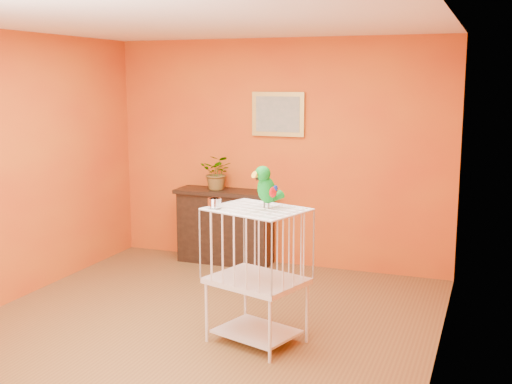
% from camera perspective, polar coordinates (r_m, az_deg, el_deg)
% --- Properties ---
extents(ground, '(4.50, 4.50, 0.00)m').
position_cam_1_polar(ground, '(5.68, -5.53, -12.21)').
color(ground, brown).
rests_on(ground, ground).
extents(room_shell, '(4.50, 4.50, 4.50)m').
position_cam_1_polar(room_shell, '(5.29, -5.82, 3.89)').
color(room_shell, '#CA5C13').
rests_on(room_shell, ground).
extents(console_cabinet, '(1.17, 0.42, 0.87)m').
position_cam_1_polar(console_cabinet, '(7.56, -2.76, -3.07)').
color(console_cabinet, black).
rests_on(console_cabinet, ground).
extents(potted_plant, '(0.40, 0.44, 0.32)m').
position_cam_1_polar(potted_plant, '(7.46, -3.52, 1.38)').
color(potted_plant, '#26722D').
rests_on(potted_plant, console_cabinet).
extents(framed_picture, '(0.62, 0.04, 0.50)m').
position_cam_1_polar(framed_picture, '(7.32, 1.97, 6.93)').
color(framed_picture, '#B99A42').
rests_on(framed_picture, room_shell).
extents(birdcage, '(0.86, 0.75, 1.12)m').
position_cam_1_polar(birdcage, '(5.24, 0.06, -7.29)').
color(birdcage, silver).
rests_on(birdcage, ground).
extents(feed_cup, '(0.11, 0.11, 0.07)m').
position_cam_1_polar(feed_cup, '(5.14, -3.71, -0.96)').
color(feed_cup, silver).
rests_on(feed_cup, birdcage).
extents(parrot, '(0.23, 0.30, 0.35)m').
position_cam_1_polar(parrot, '(5.09, 0.92, 0.48)').
color(parrot, '#59544C').
rests_on(parrot, birdcage).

